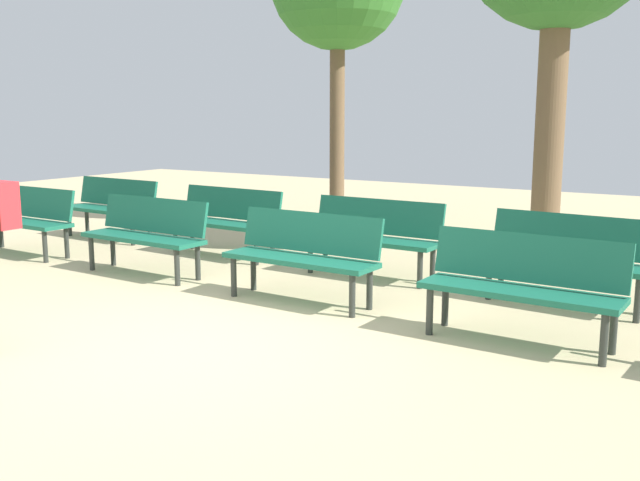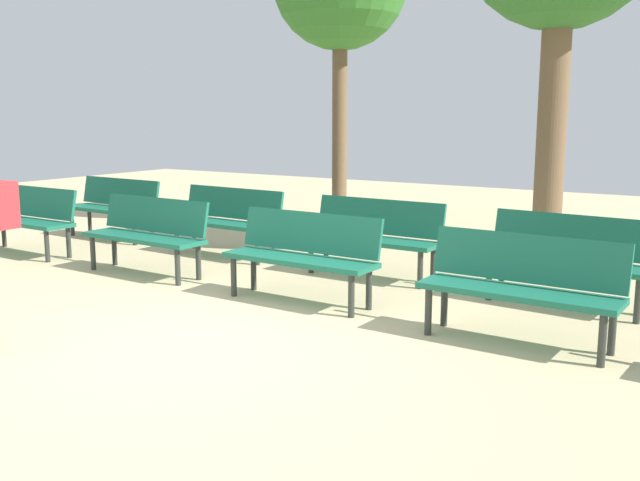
# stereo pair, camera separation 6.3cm
# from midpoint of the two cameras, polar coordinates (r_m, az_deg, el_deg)

# --- Properties ---
(ground_plane) EXTENTS (26.15, 26.15, 0.00)m
(ground_plane) POSITION_cam_midpoint_polar(r_m,az_deg,el_deg) (6.06, -10.43, -7.94)
(ground_plane) COLOR #CCB789
(bench_r0_c0) EXTENTS (1.61, 0.51, 0.87)m
(bench_r0_c0) POSITION_cam_midpoint_polar(r_m,az_deg,el_deg) (10.31, -22.25, 1.80)
(bench_r0_c0) COLOR #19664C
(bench_r0_c0) RESTS_ON ground_plane
(bench_r0_c1) EXTENTS (1.61, 0.53, 0.87)m
(bench_r0_c1) POSITION_cam_midpoint_polar(r_m,az_deg,el_deg) (8.59, -13.61, 0.74)
(bench_r0_c1) COLOR #19664C
(bench_r0_c1) RESTS_ON ground_plane
(bench_r0_c2) EXTENTS (1.61, 0.52, 0.87)m
(bench_r0_c2) POSITION_cam_midpoint_polar(r_m,az_deg,el_deg) (7.14, -1.55, -0.84)
(bench_r0_c2) COLOR #19664C
(bench_r0_c2) RESTS_ON ground_plane
(bench_r0_c3) EXTENTS (1.61, 0.52, 0.87)m
(bench_r0_c3) POSITION_cam_midpoint_polar(r_m,az_deg,el_deg) (6.09, 15.30, -3.12)
(bench_r0_c3) COLOR #19664C
(bench_r0_c3) RESTS_ON ground_plane
(bench_r1_c0) EXTENTS (1.62, 0.55, 0.87)m
(bench_r1_c0) POSITION_cam_midpoint_polar(r_m,az_deg,el_deg) (11.16, -16.16, 2.74)
(bench_r1_c0) COLOR #19664C
(bench_r1_c0) RESTS_ON ground_plane
(bench_r1_c1) EXTENTS (1.62, 0.56, 0.87)m
(bench_r1_c1) POSITION_cam_midpoint_polar(r_m,az_deg,el_deg) (9.49, -7.57, 1.81)
(bench_r1_c1) COLOR #19664C
(bench_r1_c1) RESTS_ON ground_plane
(bench_r1_c2) EXTENTS (1.61, 0.51, 0.87)m
(bench_r1_c2) POSITION_cam_midpoint_polar(r_m,az_deg,el_deg) (8.23, 3.98, 0.61)
(bench_r1_c2) COLOR #19664C
(bench_r1_c2) RESTS_ON ground_plane
(bench_r1_c3) EXTENTS (1.63, 0.59, 0.87)m
(bench_r1_c3) POSITION_cam_midpoint_polar(r_m,az_deg,el_deg) (7.38, 18.68, -1.02)
(bench_r1_c3) COLOR #19664C
(bench_r1_c3) RESTS_ON ground_plane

